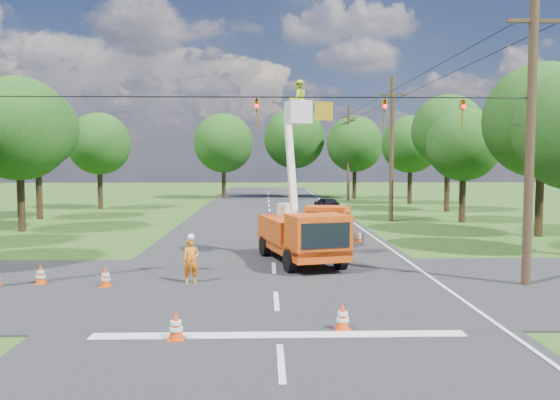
{
  "coord_description": "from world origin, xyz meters",
  "views": [
    {
      "loc": [
        -0.31,
        -16.01,
        4.22
      ],
      "look_at": [
        0.28,
        6.48,
        2.6
      ],
      "focal_mm": 35.0,
      "sensor_mm": 36.0,
      "label": 1
    }
  ],
  "objects_px": {
    "pole_right_near": "(530,134)",
    "tree_left_f": "(99,144)",
    "tree_right_b": "(542,121)",
    "tree_right_d": "(448,131)",
    "tree_left_d": "(19,129)",
    "traffic_cone_1": "(343,317)",
    "traffic_cone_3": "(311,241)",
    "tree_far_a": "(224,143)",
    "tree_right_e": "(410,144)",
    "tree_far_b": "(294,138)",
    "traffic_cone_4": "(106,277)",
    "tree_left_e": "(37,129)",
    "second_truck": "(329,222)",
    "traffic_cone_7": "(347,223)",
    "ground_worker": "(191,261)",
    "traffic_cone_8": "(359,236)",
    "traffic_cone_0": "(176,326)",
    "traffic_cone_2": "(307,250)",
    "pole_right_far": "(348,152)",
    "tree_right_c": "(464,145)",
    "pole_right_mid": "(392,148)",
    "distant_car": "(329,205)",
    "bucket_truck": "(301,225)",
    "traffic_cone_5": "(41,274)",
    "tree_far_c": "(355,144)"
  },
  "relations": [
    {
      "from": "traffic_cone_2",
      "to": "traffic_cone_1",
      "type": "bearing_deg",
      "value": -89.25
    },
    {
      "from": "tree_left_d",
      "to": "tree_left_f",
      "type": "bearing_deg",
      "value": 89.24
    },
    {
      "from": "tree_left_d",
      "to": "tree_right_c",
      "type": "bearing_deg",
      "value": 8.07
    },
    {
      "from": "traffic_cone_2",
      "to": "pole_right_far",
      "type": "relative_size",
      "value": 0.07
    },
    {
      "from": "tree_left_f",
      "to": "tree_far_b",
      "type": "distance_m",
      "value": 23.3
    },
    {
      "from": "ground_worker",
      "to": "tree_right_c",
      "type": "xyz_separation_m",
      "value": [
        16.08,
        18.44,
        4.52
      ]
    },
    {
      "from": "traffic_cone_1",
      "to": "traffic_cone_5",
      "type": "distance_m",
      "value": 10.94
    },
    {
      "from": "pole_right_near",
      "to": "tree_right_e",
      "type": "bearing_deg",
      "value": 81.39
    },
    {
      "from": "traffic_cone_7",
      "to": "tree_right_c",
      "type": "relative_size",
      "value": 0.09
    },
    {
      "from": "tree_left_f",
      "to": "tree_right_e",
      "type": "distance_m",
      "value": 29.03
    },
    {
      "from": "traffic_cone_5",
      "to": "pole_right_near",
      "type": "relative_size",
      "value": 0.07
    },
    {
      "from": "ground_worker",
      "to": "traffic_cone_4",
      "type": "relative_size",
      "value": 2.23
    },
    {
      "from": "pole_right_mid",
      "to": "tree_right_d",
      "type": "relative_size",
      "value": 1.03
    },
    {
      "from": "ground_worker",
      "to": "traffic_cone_8",
      "type": "distance_m",
      "value": 11.72
    },
    {
      "from": "traffic_cone_4",
      "to": "pole_right_mid",
      "type": "bearing_deg",
      "value": 54.66
    },
    {
      "from": "traffic_cone_4",
      "to": "tree_left_e",
      "type": "distance_m",
      "value": 25.38
    },
    {
      "from": "traffic_cone_3",
      "to": "tree_left_e",
      "type": "distance_m",
      "value": 24.19
    },
    {
      "from": "traffic_cone_4",
      "to": "traffic_cone_0",
      "type": "bearing_deg",
      "value": -59.48
    },
    {
      "from": "traffic_cone_3",
      "to": "tree_right_d",
      "type": "relative_size",
      "value": 0.07
    },
    {
      "from": "second_truck",
      "to": "ground_worker",
      "type": "distance_m",
      "value": 11.37
    },
    {
      "from": "distant_car",
      "to": "pole_right_far",
      "type": "bearing_deg",
      "value": 57.62
    },
    {
      "from": "bucket_truck",
      "to": "tree_right_c",
      "type": "relative_size",
      "value": 0.96
    },
    {
      "from": "second_truck",
      "to": "traffic_cone_7",
      "type": "height_order",
      "value": "second_truck"
    },
    {
      "from": "traffic_cone_0",
      "to": "traffic_cone_3",
      "type": "distance_m",
      "value": 13.94
    },
    {
      "from": "bucket_truck",
      "to": "tree_right_d",
      "type": "xyz_separation_m",
      "value": [
        13.65,
        22.8,
        5.08
      ]
    },
    {
      "from": "traffic_cone_3",
      "to": "tree_far_a",
      "type": "distance_m",
      "value": 36.28
    },
    {
      "from": "tree_right_d",
      "to": "traffic_cone_4",
      "type": "bearing_deg",
      "value": -127.18
    },
    {
      "from": "traffic_cone_3",
      "to": "tree_far_b",
      "type": "relative_size",
      "value": 0.07
    },
    {
      "from": "tree_left_f",
      "to": "tree_right_d",
      "type": "relative_size",
      "value": 0.87
    },
    {
      "from": "tree_left_d",
      "to": "traffic_cone_1",
      "type": "bearing_deg",
      "value": -49.98
    },
    {
      "from": "traffic_cone_4",
      "to": "tree_left_e",
      "type": "xyz_separation_m",
      "value": [
        -11.15,
        21.95,
        6.13
      ]
    },
    {
      "from": "pole_right_near",
      "to": "pole_right_far",
      "type": "relative_size",
      "value": 1.0
    },
    {
      "from": "tree_left_f",
      "to": "tree_far_a",
      "type": "height_order",
      "value": "tree_far_a"
    },
    {
      "from": "tree_right_b",
      "to": "tree_right_d",
      "type": "distance_m",
      "value": 15.0
    },
    {
      "from": "traffic_cone_0",
      "to": "tree_left_d",
      "type": "relative_size",
      "value": 0.08
    },
    {
      "from": "pole_right_far",
      "to": "tree_far_c",
      "type": "xyz_separation_m",
      "value": [
        1.0,
        2.0,
        0.96
      ]
    },
    {
      "from": "traffic_cone_0",
      "to": "tree_right_c",
      "type": "relative_size",
      "value": 0.09
    },
    {
      "from": "traffic_cone_0",
      "to": "traffic_cone_2",
      "type": "distance_m",
      "value": 11.55
    },
    {
      "from": "pole_right_near",
      "to": "tree_left_d",
      "type": "distance_m",
      "value": 27.9
    },
    {
      "from": "pole_right_near",
      "to": "tree_left_f",
      "type": "relative_size",
      "value": 1.19
    },
    {
      "from": "traffic_cone_0",
      "to": "traffic_cone_3",
      "type": "relative_size",
      "value": 1.0
    },
    {
      "from": "pole_right_near",
      "to": "tree_left_f",
      "type": "bearing_deg",
      "value": 127.84
    },
    {
      "from": "ground_worker",
      "to": "tree_far_c",
      "type": "distance_m",
      "value": 43.57
    },
    {
      "from": "ground_worker",
      "to": "tree_left_d",
      "type": "xyz_separation_m",
      "value": [
        -12.12,
        14.44,
        5.33
      ]
    },
    {
      "from": "traffic_cone_2",
      "to": "tree_right_d",
      "type": "xyz_separation_m",
      "value": [
        13.34,
        21.55,
        6.32
      ]
    },
    {
      "from": "bucket_truck",
      "to": "ground_worker",
      "type": "relative_size",
      "value": 4.75
    },
    {
      "from": "traffic_cone_4",
      "to": "pole_right_far",
      "type": "height_order",
      "value": "pole_right_far"
    },
    {
      "from": "traffic_cone_4",
      "to": "tree_far_a",
      "type": "height_order",
      "value": "tree_far_a"
    },
    {
      "from": "pole_right_far",
      "to": "tree_right_c",
      "type": "height_order",
      "value": "pole_right_far"
    },
    {
      "from": "traffic_cone_2",
      "to": "tree_right_c",
      "type": "height_order",
      "value": "tree_right_c"
    }
  ]
}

